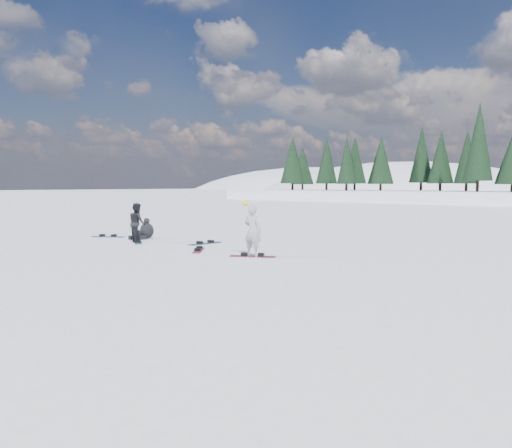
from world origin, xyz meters
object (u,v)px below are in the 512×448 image
(snowboarder_woman, at_px, (252,231))
(snowboard_loose_c, at_px, (108,237))
(snowboard_loose_a, at_px, (205,244))
(seated_rider, at_px, (146,231))
(snowboard_loose_b, at_px, (199,250))
(snowboarder_man, at_px, (137,223))
(gear_bag, at_px, (141,234))

(snowboarder_woman, height_order, snowboard_loose_c, snowboarder_woman)
(snowboard_loose_a, bearing_deg, snowboard_loose_c, 105.77)
(seated_rider, xyz_separation_m, snowboard_loose_b, (4.65, -1.20, -0.33))
(seated_rider, bearing_deg, snowboarder_man, -48.55)
(snowboarder_man, relative_size, snowboard_loose_a, 1.07)
(seated_rider, height_order, snowboard_loose_c, seated_rider)
(snowboard_loose_c, bearing_deg, gear_bag, 9.40)
(snowboarder_woman, bearing_deg, snowboard_loose_b, -6.47)
(snowboard_loose_a, relative_size, snowboard_loose_c, 1.00)
(seated_rider, distance_m, snowboard_loose_a, 3.38)
(snowboarder_woman, relative_size, snowboard_loose_a, 1.23)
(seated_rider, xyz_separation_m, gear_bag, (-0.70, 0.26, -0.20))
(snowboard_loose_a, bearing_deg, snowboarder_woman, -107.09)
(snowboarder_man, height_order, snowboard_loose_a, snowboarder_man)
(snowboard_loose_c, bearing_deg, snowboarder_woman, -32.81)
(snowboarder_woman, xyz_separation_m, snowboard_loose_a, (-3.78, 1.47, -0.85))
(snowboarder_man, bearing_deg, snowboarder_woman, -158.26)
(snowboarder_woman, xyz_separation_m, gear_bag, (-7.81, 1.35, -0.71))
(snowboarder_man, bearing_deg, gear_bag, -18.07)
(gear_bag, relative_size, snowboard_loose_a, 0.30)
(snowboarder_woman, xyz_separation_m, snowboarder_man, (-6.22, 0.02, -0.06))
(seated_rider, height_order, gear_bag, seated_rider)
(snowboarder_woman, height_order, snowboard_loose_a, snowboarder_woman)
(snowboard_loose_c, height_order, snowboard_loose_b, same)
(snowboarder_man, distance_m, seated_rider, 1.47)
(seated_rider, bearing_deg, snowboard_loose_c, -157.66)
(gear_bag, xyz_separation_m, snowboard_loose_a, (4.04, 0.12, -0.14))
(gear_bag, bearing_deg, snowboarder_man, -39.99)
(snowboard_loose_a, xyz_separation_m, snowboard_loose_b, (1.32, -1.57, 0.00))
(seated_rider, relative_size, snowboard_loose_a, 0.72)
(gear_bag, relative_size, snowboard_loose_b, 0.30)
(seated_rider, height_order, snowboard_loose_a, seated_rider)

